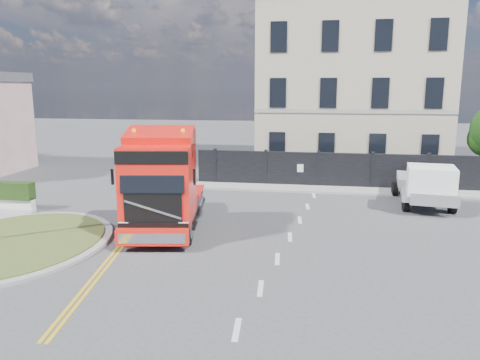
# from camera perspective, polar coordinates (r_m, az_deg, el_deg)

# --- Properties ---
(ground) EXTENTS (120.00, 120.00, 0.00)m
(ground) POSITION_cam_1_polar(r_m,az_deg,el_deg) (18.96, -2.81, -6.14)
(ground) COLOR #424244
(ground) RESTS_ON ground
(traffic_island) EXTENTS (6.80, 6.80, 0.17)m
(traffic_island) POSITION_cam_1_polar(r_m,az_deg,el_deg) (19.07, -26.05, -6.97)
(traffic_island) COLOR gray
(traffic_island) RESTS_ON ground
(hoarding_fence) EXTENTS (18.80, 0.25, 2.00)m
(hoarding_fence) POSITION_cam_1_polar(r_m,az_deg,el_deg) (27.23, 14.85, 1.05)
(hoarding_fence) COLOR black
(hoarding_fence) RESTS_ON ground
(georgian_building) EXTENTS (12.30, 10.30, 12.80)m
(georgian_building) POSITION_cam_1_polar(r_m,az_deg,el_deg) (34.25, 13.13, 11.20)
(georgian_building) COLOR #BAA994
(georgian_building) RESTS_ON ground
(pavement_far) EXTENTS (20.00, 1.60, 0.12)m
(pavement_far) POSITION_cam_1_polar(r_m,az_deg,el_deg) (26.48, 13.75, -1.26)
(pavement_far) COLOR gray
(pavement_far) RESTS_ON ground
(truck) EXTENTS (3.54, 7.08, 4.05)m
(truck) POSITION_cam_1_polar(r_m,az_deg,el_deg) (18.45, -9.47, -0.94)
(truck) COLOR black
(truck) RESTS_ON ground
(flatbed_pickup) EXTENTS (2.69, 5.37, 2.14)m
(flatbed_pickup) POSITION_cam_1_polar(r_m,az_deg,el_deg) (23.58, 21.87, -0.59)
(flatbed_pickup) COLOR gray
(flatbed_pickup) RESTS_ON ground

